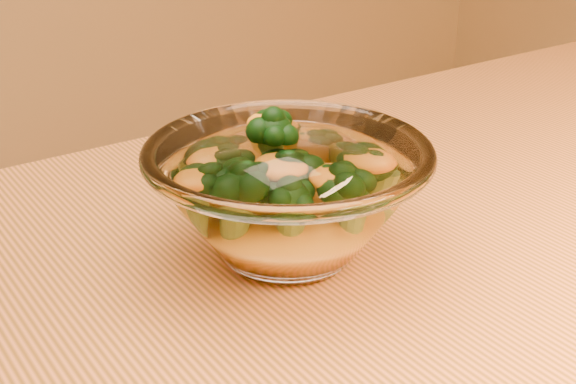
{
  "coord_description": "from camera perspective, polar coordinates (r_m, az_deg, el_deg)",
  "views": [
    {
      "loc": [
        -0.38,
        -0.28,
        1.03
      ],
      "look_at": [
        -0.11,
        0.13,
        0.8
      ],
      "focal_mm": 50.0,
      "sensor_mm": 36.0,
      "label": 1
    }
  ],
  "objects": [
    {
      "name": "glass_bowl",
      "position": [
        0.55,
        0.0,
        -0.4
      ],
      "size": [
        0.2,
        0.2,
        0.09
      ],
      "color": "white",
      "rests_on": "table"
    },
    {
      "name": "cheese_sauce",
      "position": [
        0.55,
        0.0,
        -2.12
      ],
      "size": [
        0.11,
        0.11,
        0.03
      ],
      "primitive_type": "ellipsoid",
      "color": "orange",
      "rests_on": "glass_bowl"
    },
    {
      "name": "broccoli_heap",
      "position": [
        0.55,
        -0.67,
        0.93
      ],
      "size": [
        0.13,
        0.12,
        0.07
      ],
      "color": "black",
      "rests_on": "cheese_sauce"
    }
  ]
}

